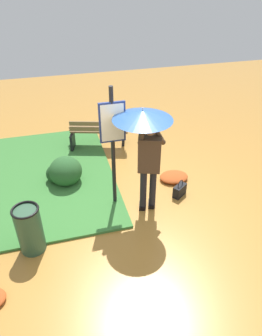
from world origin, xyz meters
TOP-DOWN VIEW (x-y plane):
  - ground_plane at (0.00, 0.00)m, footprint 18.00×18.00m
  - person_with_umbrella at (-0.13, -0.08)m, footprint 0.96×0.96m
  - info_sign_post at (0.35, -0.39)m, footprint 0.44×0.07m
  - handbag at (-0.94, -0.28)m, footprint 0.33×0.29m
  - park_bench at (0.25, -2.63)m, footprint 1.44×0.76m
  - trash_bin at (1.87, 0.37)m, footprint 0.42×0.42m
  - shrub_cluster at (1.22, -1.31)m, footprint 0.74×0.67m
  - leaf_pile_by_bench at (-1.03, -0.82)m, footprint 0.61×0.48m

SIDE VIEW (x-z plane):
  - ground_plane at x=0.00m, z-range 0.00..0.00m
  - leaf_pile_by_bench at x=-1.03m, z-range 0.00..0.13m
  - handbag at x=-0.94m, z-range -0.06..0.31m
  - shrub_cluster at x=1.22m, z-range -0.02..0.59m
  - park_bench at x=0.25m, z-range 0.03..0.78m
  - trash_bin at x=1.87m, z-range 0.00..0.84m
  - info_sign_post at x=0.35m, z-range 0.29..2.59m
  - person_with_umbrella at x=-0.13m, z-range 0.53..2.57m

